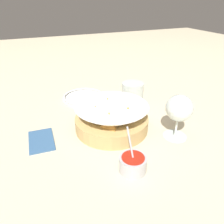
{
  "coord_description": "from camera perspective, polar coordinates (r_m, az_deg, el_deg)",
  "views": [
    {
      "loc": [
        -0.6,
        0.26,
        0.42
      ],
      "look_at": [
        -0.0,
        0.01,
        0.07
      ],
      "focal_mm": 35.0,
      "sensor_mm": 36.0,
      "label": 1
    }
  ],
  "objects": [
    {
      "name": "food_basket",
      "position": [
        0.75,
        -0.11,
        -1.8
      ],
      "size": [
        0.25,
        0.25,
        0.1
      ],
      "color": "tan",
      "rests_on": "ground_plane"
    },
    {
      "name": "ground_plane",
      "position": [
        0.78,
        0.47,
        -4.19
      ],
      "size": [
        4.0,
        4.0,
        0.0
      ],
      "primitive_type": "plane",
      "color": "beige"
    },
    {
      "name": "side_plate",
      "position": [
        1.0,
        -7.4,
        3.99
      ],
      "size": [
        0.19,
        0.19,
        0.01
      ],
      "color": "white",
      "rests_on": "ground_plane"
    },
    {
      "name": "sauce_cup",
      "position": [
        0.6,
        5.45,
        -13.13
      ],
      "size": [
        0.08,
        0.08,
        0.12
      ],
      "color": "#B7B7BC",
      "rests_on": "ground_plane"
    },
    {
      "name": "beer_mug",
      "position": [
        0.94,
        5.32,
        4.76
      ],
      "size": [
        0.13,
        0.09,
        0.09
      ],
      "color": "silver",
      "rests_on": "ground_plane"
    },
    {
      "name": "napkin",
      "position": [
        0.75,
        -18.0,
        -6.95
      ],
      "size": [
        0.13,
        0.08,
        0.01
      ],
      "color": "#38608E",
      "rests_on": "ground_plane"
    },
    {
      "name": "wine_glass",
      "position": [
        0.71,
        17.14,
        0.64
      ],
      "size": [
        0.09,
        0.09,
        0.15
      ],
      "color": "silver",
      "rests_on": "ground_plane"
    }
  ]
}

